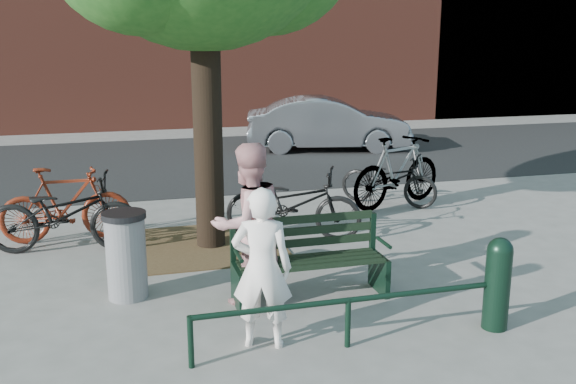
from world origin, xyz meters
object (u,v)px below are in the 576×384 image
object	(u,v)px
park_bench	(309,257)
bicycle_c	(293,204)
person_left	(262,268)
litter_bin	(126,255)
parked_car	(328,124)
person_right	(248,224)
bollard	(498,280)

from	to	relation	value
park_bench	bicycle_c	xyz separation A→B (m)	(0.42, 2.12, 0.05)
park_bench	person_left	size ratio (longest dim) A/B	1.11
bicycle_c	park_bench	bearing A→B (deg)	-166.51
person_left	litter_bin	xyz separation A→B (m)	(-1.22, 1.54, -0.28)
litter_bin	parked_car	xyz separation A→B (m)	(5.32, 8.54, 0.18)
person_left	parked_car	world-z (taller)	person_left
bicycle_c	parked_car	xyz separation A→B (m)	(2.90, 6.94, 0.16)
person_right	person_left	bearing A→B (deg)	63.73
bollard	park_bench	bearing A→B (deg)	141.11
person_right	parked_car	bearing A→B (deg)	-135.17
litter_bin	bicycle_c	xyz separation A→B (m)	(2.42, 1.60, 0.02)
person_left	bicycle_c	xyz separation A→B (m)	(1.20, 3.14, -0.26)
park_bench	bicycle_c	bearing A→B (deg)	78.86
person_right	litter_bin	bearing A→B (deg)	-40.05
park_bench	parked_car	xyz separation A→B (m)	(3.32, 9.06, 0.21)
person_left	bicycle_c	distance (m)	3.37
bicycle_c	parked_car	distance (m)	7.53
person_left	litter_bin	distance (m)	1.99
person_right	bicycle_c	xyz separation A→B (m)	(1.10, 2.05, -0.37)
person_left	bollard	distance (m)	2.41
person_left	bicycle_c	size ratio (longest dim) A/B	0.79
parked_car	person_left	bearing A→B (deg)	170.87
litter_bin	bicycle_c	world-z (taller)	bicycle_c
bollard	bicycle_c	distance (m)	3.61
person_left	park_bench	bearing A→B (deg)	-108.54
bicycle_c	litter_bin	bearing A→B (deg)	148.15
person_right	bollard	size ratio (longest dim) A/B	1.87
person_right	bollard	bearing A→B (deg)	127.97
park_bench	person_right	distance (m)	0.80
park_bench	parked_car	bearing A→B (deg)	69.89
bollard	bicycle_c	size ratio (longest dim) A/B	0.48
park_bench	person_right	size ratio (longest dim) A/B	0.96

